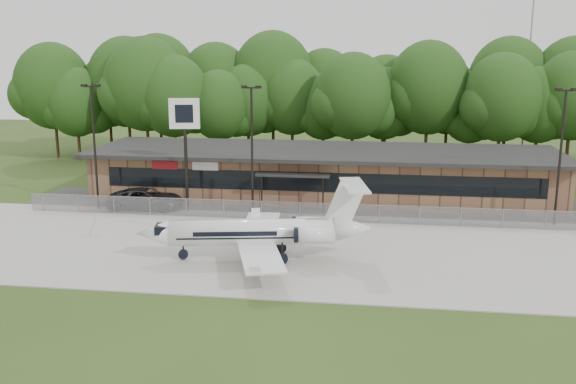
% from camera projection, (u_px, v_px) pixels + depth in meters
% --- Properties ---
extents(ground, '(160.00, 160.00, 0.00)m').
position_uv_depth(ground, '(284.00, 294.00, 34.60)').
color(ground, '#2C3F16').
rests_on(ground, ground).
extents(apron, '(64.00, 18.00, 0.08)m').
position_uv_depth(apron, '(302.00, 249.00, 42.32)').
color(apron, '#9E9B93').
rests_on(apron, ground).
extents(parking_lot, '(50.00, 9.00, 0.06)m').
position_uv_depth(parking_lot, '(319.00, 208.00, 53.44)').
color(parking_lot, '#383835').
rests_on(parking_lot, ground).
extents(terminal, '(41.00, 11.65, 4.30)m').
position_uv_depth(terminal, '(324.00, 172.00, 57.26)').
color(terminal, brown).
rests_on(terminal, ground).
extents(fence, '(46.00, 0.04, 1.52)m').
position_uv_depth(fence, '(313.00, 212.00, 48.93)').
color(fence, gray).
rests_on(fence, ground).
extents(treeline, '(72.00, 12.00, 15.00)m').
position_uv_depth(treeline, '(338.00, 98.00, 73.55)').
color(treeline, '#123611').
rests_on(treeline, ground).
extents(radio_mast, '(0.20, 0.20, 25.00)m').
position_uv_depth(radio_mast, '(530.00, 53.00, 75.21)').
color(radio_mast, gray).
rests_on(radio_mast, ground).
extents(light_pole_left, '(1.55, 0.30, 10.23)m').
position_uv_depth(light_pole_left, '(94.00, 137.00, 51.74)').
color(light_pole_left, black).
rests_on(light_pole_left, ground).
extents(light_pole_mid, '(1.55, 0.30, 10.23)m').
position_uv_depth(light_pole_mid, '(252.00, 141.00, 49.94)').
color(light_pole_mid, black).
rests_on(light_pole_mid, ground).
extents(light_pole_right, '(1.55, 0.30, 10.23)m').
position_uv_depth(light_pole_right, '(561.00, 147.00, 46.75)').
color(light_pole_right, black).
rests_on(light_pole_right, ground).
extents(business_jet, '(14.59, 13.09, 4.92)m').
position_uv_depth(business_jet, '(261.00, 233.00, 39.88)').
color(business_jet, white).
rests_on(business_jet, ground).
extents(suv, '(6.41, 3.20, 1.74)m').
position_uv_depth(suv, '(146.00, 199.00, 52.79)').
color(suv, '#323235').
rests_on(suv, ground).
extents(pole_sign, '(2.41, 0.68, 9.17)m').
position_uv_depth(pole_sign, '(185.00, 126.00, 50.75)').
color(pole_sign, black).
rests_on(pole_sign, ground).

